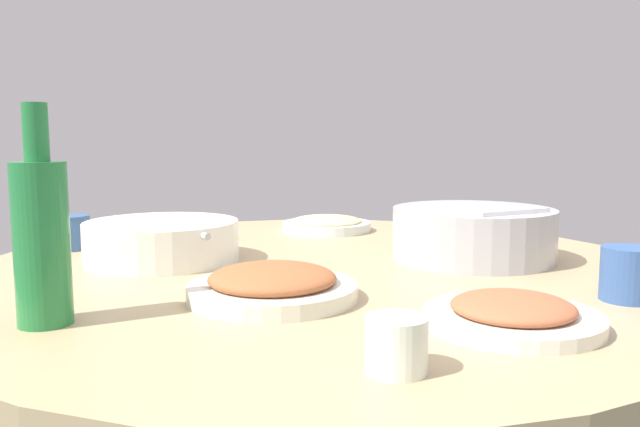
% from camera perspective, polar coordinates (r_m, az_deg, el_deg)
% --- Properties ---
extents(round_dining_table, '(1.25, 1.25, 0.76)m').
position_cam_1_polar(round_dining_table, '(1.14, 0.14, -11.41)').
color(round_dining_table, '#99999E').
rests_on(round_dining_table, ground).
extents(rice_bowl, '(0.30, 0.30, 0.10)m').
position_cam_1_polar(rice_bowl, '(1.20, 13.63, -1.68)').
color(rice_bowl, '#B2B5BA').
rests_on(rice_bowl, round_dining_table).
extents(soup_bowl, '(0.30, 0.28, 0.07)m').
position_cam_1_polar(soup_bowl, '(1.19, -14.03, -2.52)').
color(soup_bowl, white).
rests_on(soup_bowl, round_dining_table).
extents(dish_stirfry, '(0.24, 0.24, 0.05)m').
position_cam_1_polar(dish_stirfry, '(0.89, -4.30, -6.42)').
color(dish_stirfry, silver).
rests_on(dish_stirfry, round_dining_table).
extents(dish_tofu_braise, '(0.21, 0.21, 0.04)m').
position_cam_1_polar(dish_tofu_braise, '(0.80, 16.94, -8.61)').
color(dish_tofu_braise, silver).
rests_on(dish_tofu_braise, round_dining_table).
extents(dish_noodles, '(0.21, 0.21, 0.04)m').
position_cam_1_polar(dish_noodles, '(1.52, 0.60, -0.94)').
color(dish_noodles, silver).
rests_on(dish_noodles, round_dining_table).
extents(dish_shrimp, '(0.20, 0.20, 0.04)m').
position_cam_1_polar(dish_shrimp, '(1.51, -11.97, -1.07)').
color(dish_shrimp, white).
rests_on(dish_shrimp, round_dining_table).
extents(green_bottle, '(0.06, 0.06, 0.27)m').
position_cam_1_polar(green_bottle, '(0.83, -23.79, -1.94)').
color(green_bottle, '#247B3B').
rests_on(green_bottle, round_dining_table).
extents(tea_cup_near, '(0.06, 0.06, 0.05)m').
position_cam_1_polar(tea_cup_near, '(0.63, 6.89, -11.62)').
color(tea_cup_near, white).
rests_on(tea_cup_near, round_dining_table).
extents(tea_cup_far, '(0.08, 0.08, 0.07)m').
position_cam_1_polar(tea_cup_far, '(1.36, -21.60, -1.59)').
color(tea_cup_far, '#31578C').
rests_on(tea_cup_far, round_dining_table).
extents(tea_cup_side, '(0.07, 0.07, 0.07)m').
position_cam_1_polar(tea_cup_side, '(0.97, 25.97, -4.92)').
color(tea_cup_side, '#365997').
rests_on(tea_cup_side, round_dining_table).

